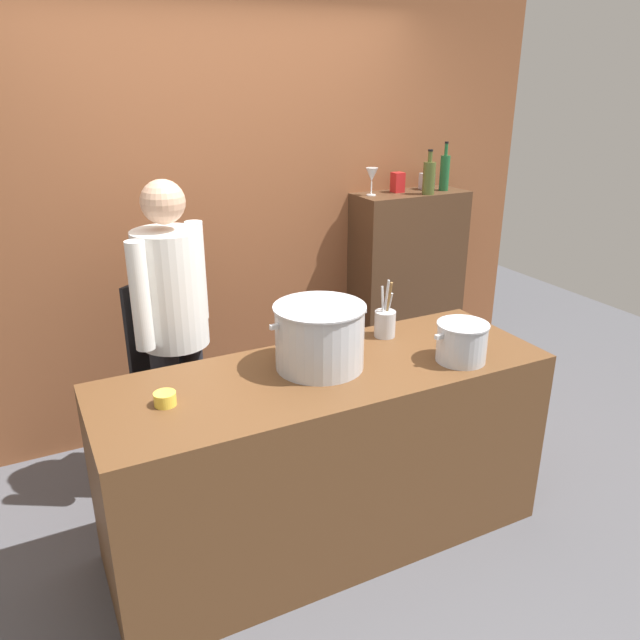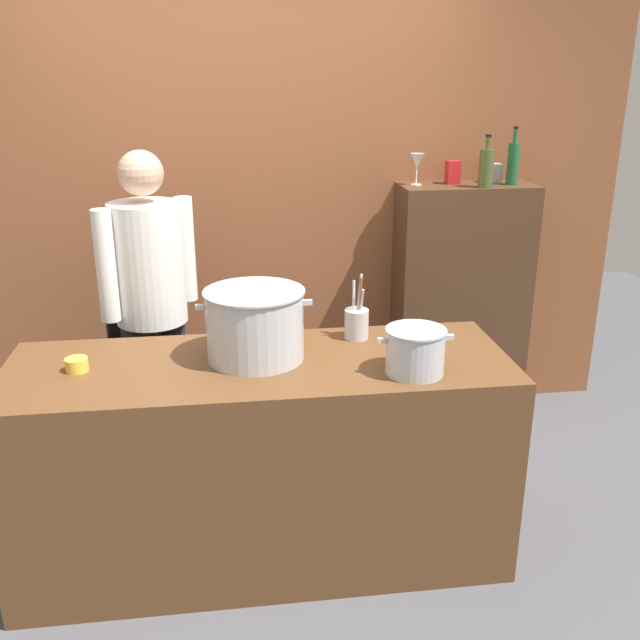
{
  "view_description": "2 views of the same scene",
  "coord_description": "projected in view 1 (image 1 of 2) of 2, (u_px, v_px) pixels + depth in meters",
  "views": [
    {
      "loc": [
        -1.13,
        -2.17,
        2.09
      ],
      "look_at": [
        0.12,
        0.29,
        1.01
      ],
      "focal_mm": 34.73,
      "sensor_mm": 36.0,
      "label": 1
    },
    {
      "loc": [
        -0.11,
        -2.62,
        2.01
      ],
      "look_at": [
        0.28,
        0.28,
        0.97
      ],
      "focal_mm": 39.87,
      "sensor_mm": 36.0,
      "label": 2
    }
  ],
  "objects": [
    {
      "name": "wine_bottle_olive",
      "position": [
        429.0,
        177.0,
        3.93
      ],
      "size": [
        0.08,
        0.08,
        0.28
      ],
      "color": "#475123",
      "rests_on": "bar_cabinet"
    },
    {
      "name": "butter_jar",
      "position": [
        165.0,
        399.0,
        2.41
      ],
      "size": [
        0.09,
        0.09,
        0.05
      ],
      "primitive_type": "cylinder",
      "color": "yellow",
      "rests_on": "prep_counter"
    },
    {
      "name": "utensil_crock",
      "position": [
        385.0,
        322.0,
        3.04
      ],
      "size": [
        0.1,
        0.1,
        0.29
      ],
      "color": "#B7BABF",
      "rests_on": "prep_counter"
    },
    {
      "name": "wine_bottle_green",
      "position": [
        445.0,
        172.0,
        4.06
      ],
      "size": [
        0.06,
        0.06,
        0.31
      ],
      "color": "#1E592D",
      "rests_on": "bar_cabinet"
    },
    {
      "name": "bar_cabinet",
      "position": [
        406.0,
        293.0,
        4.29
      ],
      "size": [
        0.76,
        0.32,
        1.4
      ],
      "primitive_type": "cube",
      "color": "#472D1C",
      "rests_on": "ground_plane"
    },
    {
      "name": "prep_counter",
      "position": [
        326.0,
        457.0,
        2.87
      ],
      "size": [
        2.02,
        0.7,
        0.9
      ],
      "primitive_type": "cube",
      "color": "brown",
      "rests_on": "ground_plane"
    },
    {
      "name": "stockpot_small",
      "position": [
        462.0,
        342.0,
        2.77
      ],
      "size": [
        0.3,
        0.23,
        0.18
      ],
      "color": "#B7BABF",
      "rests_on": "prep_counter"
    },
    {
      "name": "spice_tin_red",
      "position": [
        398.0,
        182.0,
        4.02
      ],
      "size": [
        0.07,
        0.07,
        0.13
      ],
      "primitive_type": "cube",
      "color": "red",
      "rests_on": "bar_cabinet"
    },
    {
      "name": "chef",
      "position": [
        173.0,
        320.0,
        3.09
      ],
      "size": [
        0.45,
        0.42,
        1.66
      ],
      "rotation": [
        0.0,
        0.0,
        3.81
      ],
      "color": "black",
      "rests_on": "ground_plane"
    },
    {
      "name": "brick_back_panel",
      "position": [
        218.0,
        185.0,
        3.65
      ],
      "size": [
        4.4,
        0.1,
        3.0
      ],
      "primitive_type": "cube",
      "color": "brown",
      "rests_on": "ground_plane"
    },
    {
      "name": "stockpot_large",
      "position": [
        320.0,
        337.0,
        2.69
      ],
      "size": [
        0.46,
        0.4,
        0.29
      ],
      "color": "#B7BABF",
      "rests_on": "prep_counter"
    },
    {
      "name": "spice_tin_silver",
      "position": [
        427.0,
        181.0,
        4.13
      ],
      "size": [
        0.08,
        0.08,
        0.1
      ],
      "primitive_type": "cube",
      "color": "#B2B2B7",
      "rests_on": "bar_cabinet"
    },
    {
      "name": "wine_glass_short",
      "position": [
        372.0,
        176.0,
        3.88
      ],
      "size": [
        0.08,
        0.08,
        0.17
      ],
      "color": "silver",
      "rests_on": "bar_cabinet"
    },
    {
      "name": "ground_plane",
      "position": [
        326.0,
        535.0,
        3.04
      ],
      "size": [
        8.0,
        8.0,
        0.0
      ],
      "primitive_type": "plane",
      "color": "#4C4C51"
    }
  ]
}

